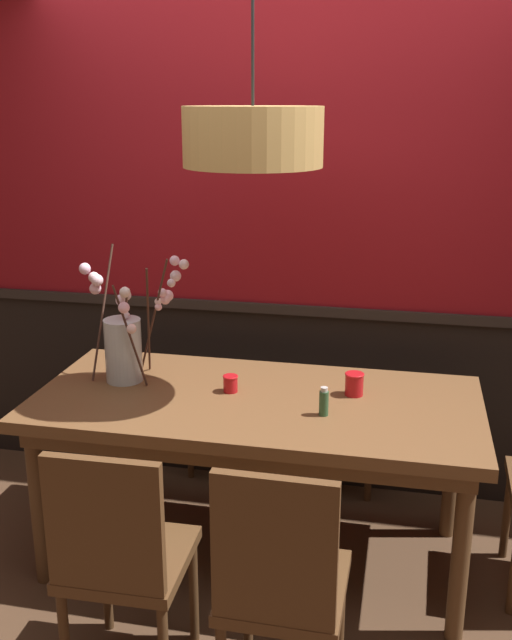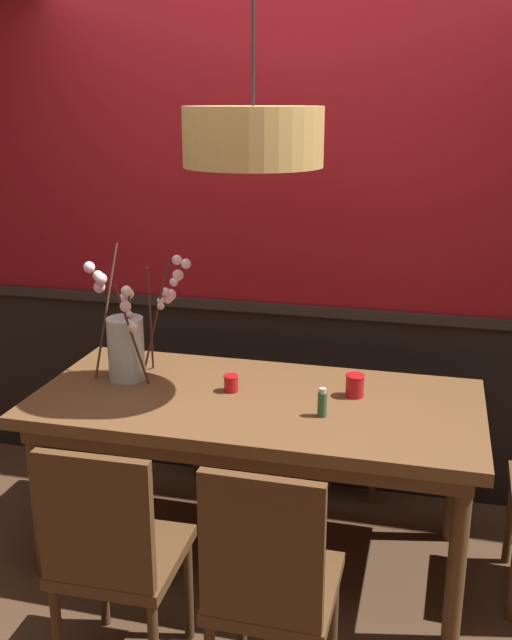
% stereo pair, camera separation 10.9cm
% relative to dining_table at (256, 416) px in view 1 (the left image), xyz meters
% --- Properties ---
extents(ground_plane, '(24.00, 24.00, 0.00)m').
position_rel_dining_table_xyz_m(ground_plane, '(0.00, 0.00, -0.69)').
color(ground_plane, '#4C3321').
extents(back_wall, '(5.70, 0.14, 2.66)m').
position_rel_dining_table_xyz_m(back_wall, '(0.00, 0.78, 0.63)').
color(back_wall, black).
rests_on(back_wall, ground).
extents(dining_table, '(1.89, 0.90, 0.78)m').
position_rel_dining_table_xyz_m(dining_table, '(0.00, 0.00, 0.00)').
color(dining_table, brown).
rests_on(dining_table, ground).
extents(chair_far_side_right, '(0.45, 0.44, 0.94)m').
position_rel_dining_table_xyz_m(chair_far_side_right, '(0.28, 0.85, -0.17)').
color(chair_far_side_right, brown).
rests_on(chair_far_side_right, ground).
extents(chair_near_side_right, '(0.40, 0.44, 0.96)m').
position_rel_dining_table_xyz_m(chair_near_side_right, '(0.26, -0.86, -0.17)').
color(chair_near_side_right, brown).
rests_on(chair_near_side_right, ground).
extents(chair_near_side_left, '(0.42, 0.43, 0.95)m').
position_rel_dining_table_xyz_m(chair_near_side_left, '(-0.29, -0.84, -0.16)').
color(chair_near_side_left, brown).
rests_on(chair_near_side_left, ground).
extents(chair_far_side_left, '(0.49, 0.43, 0.96)m').
position_rel_dining_table_xyz_m(chair_far_side_left, '(-0.28, 0.87, -0.15)').
color(chair_far_side_left, brown).
rests_on(chair_far_side_left, ground).
extents(vase_with_blossoms, '(0.52, 0.32, 0.59)m').
position_rel_dining_table_xyz_m(vase_with_blossoms, '(-0.61, 0.08, 0.27)').
color(vase_with_blossoms, silver).
rests_on(vase_with_blossoms, dining_table).
extents(candle_holder_nearer_center, '(0.08, 0.08, 0.10)m').
position_rel_dining_table_xyz_m(candle_holder_nearer_center, '(0.41, 0.12, 0.14)').
color(candle_holder_nearer_center, red).
rests_on(candle_holder_nearer_center, dining_table).
extents(candle_holder_nearer_edge, '(0.07, 0.07, 0.07)m').
position_rel_dining_table_xyz_m(candle_holder_nearer_edge, '(-0.12, 0.04, 0.12)').
color(candle_holder_nearer_edge, red).
rests_on(candle_holder_nearer_edge, dining_table).
extents(condiment_bottle, '(0.04, 0.04, 0.12)m').
position_rel_dining_table_xyz_m(condiment_bottle, '(0.30, -0.12, 0.14)').
color(condiment_bottle, '#2D5633').
rests_on(condiment_bottle, dining_table).
extents(pendant_lamp, '(0.55, 0.55, 0.92)m').
position_rel_dining_table_xyz_m(pendant_lamp, '(-0.02, 0.02, 1.16)').
color(pendant_lamp, tan).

